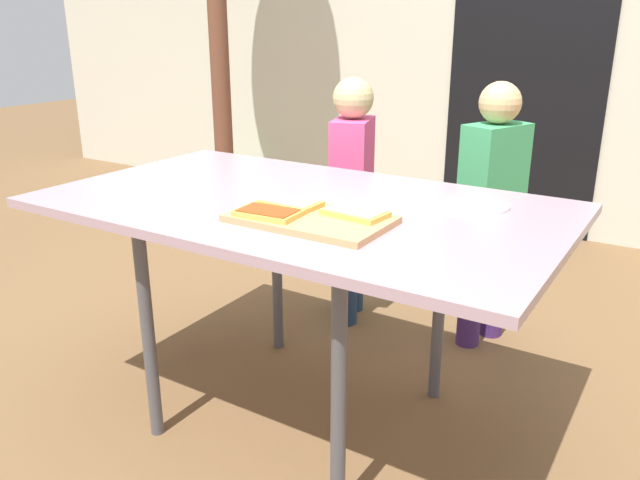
{
  "coord_description": "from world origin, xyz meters",
  "views": [
    {
      "loc": [
        0.99,
        -1.48,
        1.22
      ],
      "look_at": [
        0.07,
        0.0,
        0.62
      ],
      "focal_mm": 35.59,
      "sensor_mm": 36.0,
      "label": 1
    }
  ],
  "objects": [
    {
      "name": "ground_plane",
      "position": [
        0.0,
        0.0,
        0.0
      ],
      "size": [
        16.0,
        16.0,
        0.0
      ],
      "primitive_type": "plane",
      "color": "brown"
    },
    {
      "name": "house_wall_back",
      "position": [
        0.0,
        2.42,
        1.23
      ],
      "size": [
        8.0,
        0.2,
        2.45
      ],
      "primitive_type": "cube",
      "color": "beige",
      "rests_on": "ground"
    },
    {
      "name": "house_door",
      "position": [
        0.02,
        2.32,
        1.0
      ],
      "size": [
        0.9,
        0.02,
        2.0
      ],
      "primitive_type": "cube",
      "color": "black",
      "rests_on": "ground"
    },
    {
      "name": "dining_table",
      "position": [
        0.0,
        0.0,
        0.67
      ],
      "size": [
        1.51,
        0.87,
        0.72
      ],
      "color": "#AB8C99",
      "rests_on": "ground"
    },
    {
      "name": "cutting_board",
      "position": [
        0.14,
        -0.16,
        0.73
      ],
      "size": [
        0.41,
        0.24,
        0.02
      ],
      "primitive_type": "cube",
      "color": "tan",
      "rests_on": "dining_table"
    },
    {
      "name": "pizza_slice_far_left",
      "position": [
        0.04,
        -0.11,
        0.75
      ],
      "size": [
        0.17,
        0.1,
        0.02
      ],
      "color": "gold",
      "rests_on": "cutting_board"
    },
    {
      "name": "pizza_slice_near_left",
      "position": [
        0.05,
        -0.22,
        0.75
      ],
      "size": [
        0.17,
        0.11,
        0.02
      ],
      "color": "gold",
      "rests_on": "cutting_board"
    },
    {
      "name": "pizza_slice_far_right",
      "position": [
        0.24,
        -0.1,
        0.75
      ],
      "size": [
        0.17,
        0.11,
        0.02
      ],
      "color": "gold",
      "rests_on": "cutting_board"
    },
    {
      "name": "plate_white_right",
      "position": [
        0.45,
        0.21,
        0.73
      ],
      "size": [
        0.2,
        0.2,
        0.01
      ],
      "primitive_type": "cylinder",
      "color": "white",
      "rests_on": "dining_table"
    },
    {
      "name": "child_left",
      "position": [
        -0.23,
        0.72,
        0.58
      ],
      "size": [
        0.21,
        0.27,
        1.02
      ],
      "color": "navy",
      "rests_on": "ground"
    },
    {
      "name": "child_right",
      "position": [
        0.32,
        0.81,
        0.58
      ],
      "size": [
        0.22,
        0.27,
        1.02
      ],
      "color": "#412460",
      "rests_on": "ground"
    },
    {
      "name": "garden_hose_coil",
      "position": [
        -2.04,
        2.0,
        0.02
      ],
      "size": [
        0.33,
        0.33,
        0.03
      ],
      "primitive_type": "cylinder",
      "color": "#3BB76D",
      "rests_on": "ground"
    }
  ]
}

